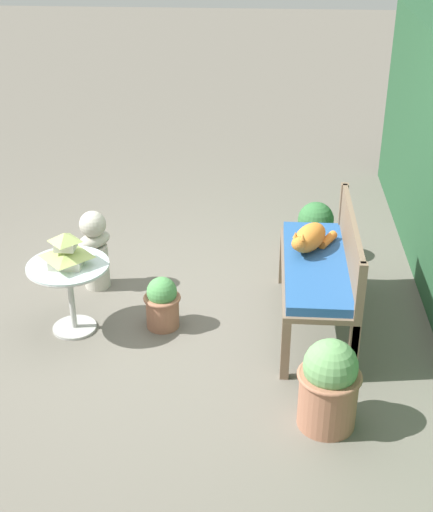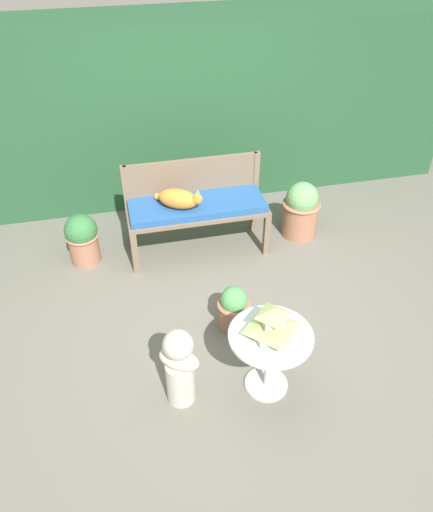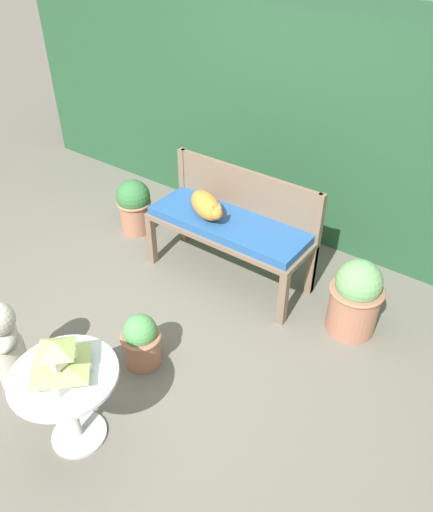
% 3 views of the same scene
% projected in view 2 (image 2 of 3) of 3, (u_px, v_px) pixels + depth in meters
% --- Properties ---
extents(ground, '(30.00, 30.00, 0.00)m').
position_uv_depth(ground, '(223.00, 323.00, 4.33)').
color(ground, '#666056').
extents(foliage_hedge_back, '(6.40, 1.00, 1.94)m').
position_uv_depth(foliage_hedge_back, '(172.00, 107.00, 5.64)').
color(foliage_hedge_back, '#234C2D').
rests_on(foliage_hedge_back, ground).
extents(garden_bench, '(1.37, 0.51, 0.56)m').
position_uv_depth(garden_bench, '(197.00, 209.00, 4.86)').
color(garden_bench, brown).
rests_on(garden_bench, ground).
extents(bench_backrest, '(1.37, 0.06, 0.91)m').
position_uv_depth(bench_backrest, '(192.00, 182.00, 4.93)').
color(bench_backrest, brown).
rests_on(bench_backrest, ground).
extents(cat, '(0.43, 0.40, 0.21)m').
position_uv_depth(cat, '(179.00, 199.00, 4.69)').
color(cat, orange).
rests_on(cat, garden_bench).
extents(patio_table, '(0.60, 0.60, 0.56)m').
position_uv_depth(patio_table, '(270.00, 346.00, 3.54)').
color(patio_table, '#B7B7B2').
rests_on(patio_table, ground).
extents(pagoda_birdhouse, '(0.31, 0.31, 0.25)m').
position_uv_depth(pagoda_birdhouse, '(272.00, 324.00, 3.40)').
color(pagoda_birdhouse, silver).
rests_on(pagoda_birdhouse, patio_table).
extents(garden_bust, '(0.35, 0.32, 0.68)m').
position_uv_depth(garden_bust, '(179.00, 366.00, 3.51)').
color(garden_bust, '#B7B2A3').
rests_on(garden_bust, ground).
extents(potted_plant_table_near, '(0.40, 0.40, 0.61)m').
position_uv_depth(potted_plant_table_near, '(301.00, 210.00, 5.20)').
color(potted_plant_table_near, '#9E664C').
rests_on(potted_plant_table_near, ground).
extents(potted_plant_bench_right, '(0.32, 0.32, 0.53)m').
position_uv_depth(potted_plant_bench_right, '(82.00, 238.00, 4.84)').
color(potted_plant_bench_right, '#9E664C').
rests_on(potted_plant_bench_right, ground).
extents(potted_plant_table_far, '(0.28, 0.28, 0.41)m').
position_uv_depth(potted_plant_table_far, '(234.00, 308.00, 4.18)').
color(potted_plant_table_far, '#9E664C').
rests_on(potted_plant_table_far, ground).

